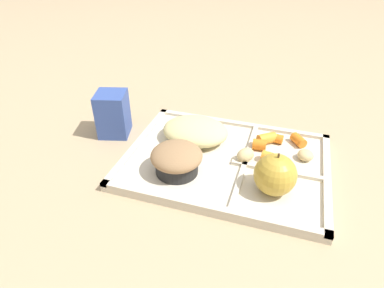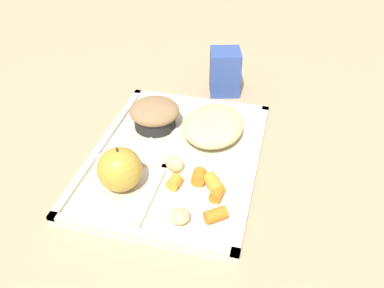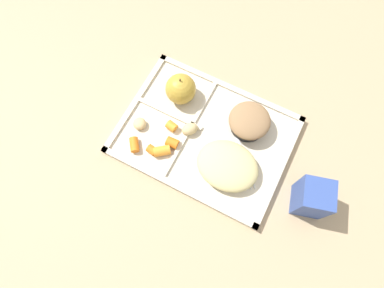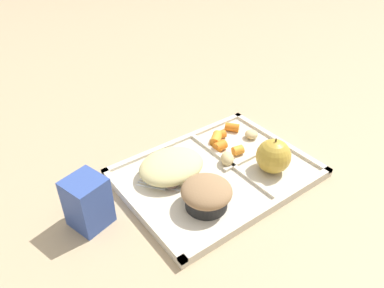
% 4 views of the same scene
% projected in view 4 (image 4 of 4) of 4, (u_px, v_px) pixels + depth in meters
% --- Properties ---
extents(ground, '(6.00, 6.00, 0.00)m').
position_uv_depth(ground, '(217.00, 176.00, 0.78)').
color(ground, tan).
extents(lunch_tray, '(0.39, 0.29, 0.02)m').
position_uv_depth(lunch_tray, '(217.00, 174.00, 0.78)').
color(lunch_tray, beige).
rests_on(lunch_tray, ground).
extents(green_apple, '(0.07, 0.07, 0.08)m').
position_uv_depth(green_apple, '(273.00, 156.00, 0.76)').
color(green_apple, '#B79333').
rests_on(green_apple, lunch_tray).
extents(bran_muffin, '(0.09, 0.09, 0.05)m').
position_uv_depth(bran_muffin, '(207.00, 194.00, 0.68)').
color(bran_muffin, black).
rests_on(bran_muffin, lunch_tray).
extents(carrot_slice_near_corner, '(0.04, 0.04, 0.02)m').
position_uv_depth(carrot_slice_near_corner, '(216.00, 139.00, 0.86)').
color(carrot_slice_near_corner, orange).
rests_on(carrot_slice_near_corner, lunch_tray).
extents(carrot_slice_large, '(0.03, 0.02, 0.02)m').
position_uv_depth(carrot_slice_large, '(220.00, 146.00, 0.83)').
color(carrot_slice_large, orange).
rests_on(carrot_slice_large, lunch_tray).
extents(carrot_slice_small, '(0.04, 0.04, 0.02)m').
position_uv_depth(carrot_slice_small, '(232.00, 127.00, 0.90)').
color(carrot_slice_small, orange).
rests_on(carrot_slice_small, lunch_tray).
extents(carrot_slice_tilted, '(0.03, 0.02, 0.02)m').
position_uv_depth(carrot_slice_tilted, '(238.00, 150.00, 0.82)').
color(carrot_slice_tilted, orange).
rests_on(carrot_slice_tilted, lunch_tray).
extents(carrot_slice_diagonal, '(0.02, 0.02, 0.02)m').
position_uv_depth(carrot_slice_diagonal, '(221.00, 134.00, 0.87)').
color(carrot_slice_diagonal, orange).
rests_on(carrot_slice_diagonal, lunch_tray).
extents(potato_chunk_small, '(0.04, 0.05, 0.03)m').
position_uv_depth(potato_chunk_small, '(227.00, 159.00, 0.79)').
color(potato_chunk_small, tan).
rests_on(potato_chunk_small, lunch_tray).
extents(potato_chunk_wedge, '(0.04, 0.04, 0.02)m').
position_uv_depth(potato_chunk_wedge, '(251.00, 134.00, 0.87)').
color(potato_chunk_wedge, tan).
rests_on(potato_chunk_wedge, lunch_tray).
extents(egg_noodle_pile, '(0.14, 0.11, 0.04)m').
position_uv_depth(egg_noodle_pile, '(171.00, 166.00, 0.76)').
color(egg_noodle_pile, '#D6C684').
rests_on(egg_noodle_pile, lunch_tray).
extents(meatball_front, '(0.04, 0.04, 0.04)m').
position_uv_depth(meatball_front, '(171.00, 180.00, 0.73)').
color(meatball_front, brown).
rests_on(meatball_front, lunch_tray).
extents(meatball_side, '(0.04, 0.04, 0.04)m').
position_uv_depth(meatball_side, '(173.00, 166.00, 0.76)').
color(meatball_side, '#755B4C').
rests_on(meatball_side, lunch_tray).
extents(meatball_center, '(0.04, 0.04, 0.04)m').
position_uv_depth(meatball_center, '(174.00, 166.00, 0.76)').
color(meatball_center, '#755B4C').
rests_on(meatball_center, lunch_tray).
extents(meatball_back, '(0.04, 0.04, 0.04)m').
position_uv_depth(meatball_back, '(172.00, 167.00, 0.76)').
color(meatball_back, brown).
rests_on(meatball_back, lunch_tray).
extents(plastic_fork, '(0.12, 0.14, 0.00)m').
position_uv_depth(plastic_fork, '(173.00, 188.00, 0.73)').
color(plastic_fork, silver).
rests_on(plastic_fork, lunch_tray).
extents(milk_carton, '(0.08, 0.08, 0.10)m').
position_uv_depth(milk_carton, '(88.00, 202.00, 0.65)').
color(milk_carton, '#334C99').
rests_on(milk_carton, ground).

